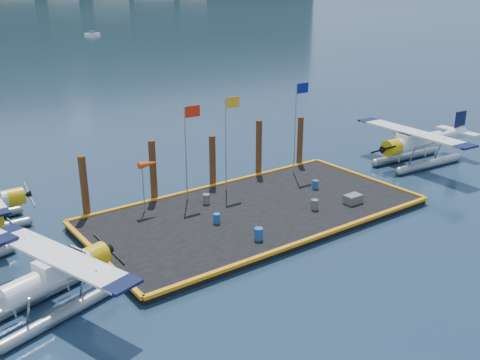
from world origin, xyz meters
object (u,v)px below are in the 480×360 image
object	(u,v)px
windsock	(149,165)
piling_2	(213,163)
piling_0	(85,189)
piling_3	(259,150)
flagpole_red	(188,139)
seaplane_a	(54,279)
piling_4	(300,143)
flagpole_blue	(298,115)
drum_1	(315,205)
seaplane_d	(415,145)
drum_0	(217,218)
flagpole_yellow	(228,130)
drum_4	(315,184)
drum_5	(206,199)
piling_1	(153,173)
drum_3	(259,234)
crate	(353,199)

from	to	relation	value
windsock	piling_2	bearing A→B (deg)	16.15
piling_0	windsock	bearing A→B (deg)	-24.73
windsock	piling_3	distance (m)	9.72
flagpole_red	piling_2	size ratio (longest dim) A/B	1.58
flagpole_red	piling_2	distance (m)	4.07
seaplane_a	piling_0	size ratio (longest dim) A/B	2.22
piling_0	piling_4	xyz separation A→B (m)	(17.00, 0.00, 0.00)
piling_3	flagpole_blue	bearing A→B (deg)	-36.07
flagpole_blue	piling_3	world-z (taller)	flagpole_blue
drum_1	flagpole_blue	xyz separation A→B (m)	(3.75, 5.91, 3.97)
seaplane_d	drum_1	xyz separation A→B (m)	(-13.29, -2.73, -0.90)
flagpole_red	piling_0	xyz separation A→B (m)	(-6.21, 1.60, -2.40)
drum_0	flagpole_yellow	distance (m)	6.70
piling_3	piling_4	bearing A→B (deg)	0.00
drum_4	piling_3	distance (m)	5.21
drum_4	drum_5	distance (m)	7.65
seaplane_a	piling_2	world-z (taller)	piling_2
drum_0	piling_3	distance (m)	9.51
drum_4	piling_2	size ratio (longest dim) A/B	0.15
flagpole_yellow	flagpole_blue	xyz separation A→B (m)	(5.99, -0.00, 0.17)
drum_1	drum_5	world-z (taller)	drum_1
drum_5	flagpole_yellow	distance (m)	4.74
seaplane_d	piling_1	distance (m)	20.80
drum_0	seaplane_a	bearing A→B (deg)	-165.72
seaplane_d	flagpole_red	bearing A→B (deg)	84.40
drum_3	piling_4	bearing A→B (deg)	38.94
piling_0	piling_3	xyz separation A→B (m)	(13.00, 0.00, 0.15)
flagpole_yellow	piling_1	size ratio (longest dim) A/B	1.48
crate	piling_2	world-z (taller)	piling_2
seaplane_d	piling_4	bearing A→B (deg)	62.42
seaplane_a	drum_5	distance (m)	12.47
drum_1	windsock	world-z (taller)	windsock
piling_0	drum_5	bearing A→B (deg)	-22.94
windsock	piling_3	bearing A→B (deg)	9.53
drum_1	flagpole_red	world-z (taller)	flagpole_red
seaplane_d	drum_1	size ratio (longest dim) A/B	16.72
drum_1	windsock	distance (m)	10.24
drum_0	crate	xyz separation A→B (m)	(8.58, -2.50, -0.01)
flagpole_yellow	drum_1	bearing A→B (deg)	-69.19
drum_3	drum_4	size ratio (longest dim) A/B	1.16
seaplane_a	flagpole_yellow	distance (m)	15.59
drum_4	flagpole_yellow	distance (m)	6.97
flagpole_yellow	windsock	bearing A→B (deg)	180.00
drum_5	piling_4	size ratio (longest dim) A/B	0.15
seaplane_a	drum_3	bearing A→B (deg)	69.68
windsock	drum_5	bearing A→B (deg)	-20.93
drum_5	flagpole_red	xyz separation A→B (m)	(-0.44, 1.22, 3.69)
piling_3	piling_0	bearing A→B (deg)	180.00
seaplane_a	piling_2	xyz separation A→B (m)	(13.55, 8.24, 0.52)
flagpole_yellow	piling_0	world-z (taller)	flagpole_yellow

